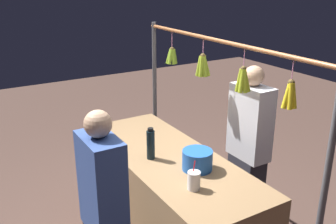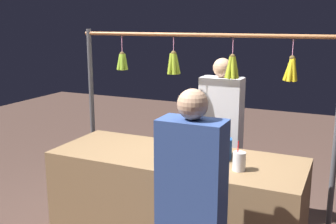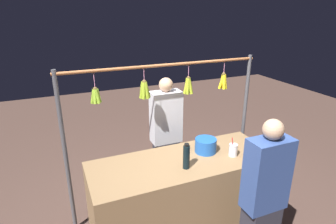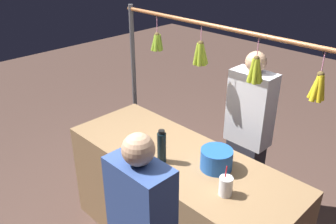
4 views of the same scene
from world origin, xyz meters
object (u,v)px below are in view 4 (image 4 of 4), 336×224
object	(u,v)px
water_bottle	(162,147)
blue_bucket	(216,159)
vendor_person	(247,139)
drink_cup	(226,186)

from	to	relation	value
water_bottle	blue_bucket	bearing A→B (deg)	-147.49
water_bottle	vendor_person	distance (m)	0.93
vendor_person	water_bottle	bearing A→B (deg)	79.91
water_bottle	vendor_person	size ratio (longest dim) A/B	0.17
blue_bucket	vendor_person	world-z (taller)	vendor_person
drink_cup	water_bottle	bearing A→B (deg)	3.04
blue_bucket	vendor_person	distance (m)	0.72
blue_bucket	drink_cup	xyz separation A→B (m)	(-0.22, 0.18, -0.01)
vendor_person	drink_cup	bearing A→B (deg)	114.83
water_bottle	blue_bucket	distance (m)	0.40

